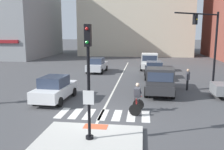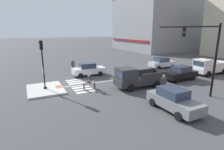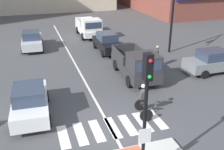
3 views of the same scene
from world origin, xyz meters
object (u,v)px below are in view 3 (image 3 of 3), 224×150
object	(u,v)px
car_grey_cross_right	(213,61)
pedestrian_waiting_far_side	(157,55)
pickup_truck_white_eastbound_distant	(89,28)
pickup_truck_charcoal_eastbound_mid	(137,65)
traffic_light_mast	(168,6)
car_silver_westbound_distant	(32,40)
car_black_eastbound_far	(107,43)
cyclist	(144,100)
signal_pole	(146,108)
car_white_westbound_near	(30,101)

from	to	relation	value
car_grey_cross_right	pedestrian_waiting_far_side	bearing A→B (deg)	147.60
pickup_truck_white_eastbound_distant	pedestrian_waiting_far_side	xyz separation A→B (m)	(2.71, -10.12, 0.00)
pickup_truck_white_eastbound_distant	pickup_truck_charcoal_eastbound_mid	distance (m)	11.67
traffic_light_mast	pedestrian_waiting_far_side	bearing A→B (deg)	-129.50
car_silver_westbound_distant	car_black_eastbound_far	distance (m)	6.86
car_grey_cross_right	car_silver_westbound_distant	bearing A→B (deg)	140.94
cyclist	signal_pole	bearing A→B (deg)	-114.81
pickup_truck_white_eastbound_distant	car_white_westbound_near	bearing A→B (deg)	-114.31
car_white_westbound_near	car_black_eastbound_far	size ratio (longest dim) A/B	1.02
pickup_truck_charcoal_eastbound_mid	pedestrian_waiting_far_side	bearing A→B (deg)	34.38
signal_pole	car_grey_cross_right	bearing A→B (deg)	40.92
cyclist	traffic_light_mast	bearing A→B (deg)	55.36
signal_pole	car_silver_westbound_distant	size ratio (longest dim) A/B	1.10
pickup_truck_white_eastbound_distant	cyclist	distance (m)	16.04
signal_pole	traffic_light_mast	distance (m)	14.38
car_grey_cross_right	car_white_westbound_near	size ratio (longest dim) A/B	0.98
signal_pole	pedestrian_waiting_far_side	bearing A→B (deg)	60.44
signal_pole	car_white_westbound_near	world-z (taller)	signal_pole
pickup_truck_white_eastbound_distant	pickup_truck_charcoal_eastbound_mid	xyz separation A→B (m)	(0.46, -11.66, 0.00)
car_silver_westbound_distant	car_black_eastbound_far	bearing A→B (deg)	-24.33
cyclist	car_grey_cross_right	bearing A→B (deg)	28.09
car_black_eastbound_far	pickup_truck_charcoal_eastbound_mid	size ratio (longest dim) A/B	0.79
pickup_truck_white_eastbound_distant	pedestrian_waiting_far_side	size ratio (longest dim) A/B	3.07
pedestrian_waiting_far_side	traffic_light_mast	bearing A→B (deg)	50.50
signal_pole	pickup_truck_white_eastbound_distant	bearing A→B (deg)	81.83
car_silver_westbound_distant	cyclist	size ratio (longest dim) A/B	2.48
car_white_westbound_near	pickup_truck_white_eastbound_distant	bearing A→B (deg)	65.69
signal_pole	pickup_truck_charcoal_eastbound_mid	size ratio (longest dim) A/B	0.88
signal_pole	pickup_truck_white_eastbound_distant	distance (m)	20.24
signal_pole	car_black_eastbound_far	bearing A→B (deg)	77.61
signal_pole	pickup_truck_white_eastbound_distant	size ratio (longest dim) A/B	0.90
car_black_eastbound_far	car_white_westbound_near	bearing A→B (deg)	-127.28
car_black_eastbound_far	pickup_truck_charcoal_eastbound_mid	bearing A→B (deg)	-88.93
car_grey_cross_right	traffic_light_mast	bearing A→B (deg)	107.03
traffic_light_mast	car_grey_cross_right	distance (m)	5.70
car_grey_cross_right	car_silver_westbound_distant	xyz separation A→B (m)	(-11.94, 9.69, 0.00)
car_grey_cross_right	pickup_truck_charcoal_eastbound_mid	size ratio (longest dim) A/B	0.79
pickup_truck_charcoal_eastbound_mid	car_silver_westbound_distant	bearing A→B (deg)	124.90
car_grey_cross_right	pickup_truck_charcoal_eastbound_mid	xyz separation A→B (m)	(-5.58, 0.57, 0.17)
pedestrian_waiting_far_side	car_black_eastbound_far	bearing A→B (deg)	116.48
car_silver_westbound_distant	signal_pole	bearing A→B (deg)	-80.07
signal_pole	car_silver_westbound_distant	xyz separation A→B (m)	(-3.05, 17.41, -2.10)
traffic_light_mast	car_silver_westbound_distant	bearing A→B (deg)	153.75
pickup_truck_white_eastbound_distant	car_black_eastbound_far	bearing A→B (deg)	-86.39
signal_pole	car_grey_cross_right	distance (m)	11.96
car_white_westbound_near	pickup_truck_charcoal_eastbound_mid	world-z (taller)	pickup_truck_charcoal_eastbound_mid
signal_pole	car_black_eastbound_far	world-z (taller)	signal_pole
traffic_light_mast	pedestrian_waiting_far_side	world-z (taller)	traffic_light_mast
car_silver_westbound_distant	cyclist	xyz separation A→B (m)	(4.87, -13.47, 0.06)
car_black_eastbound_far	pedestrian_waiting_far_side	xyz separation A→B (m)	(2.37, -4.76, 0.17)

